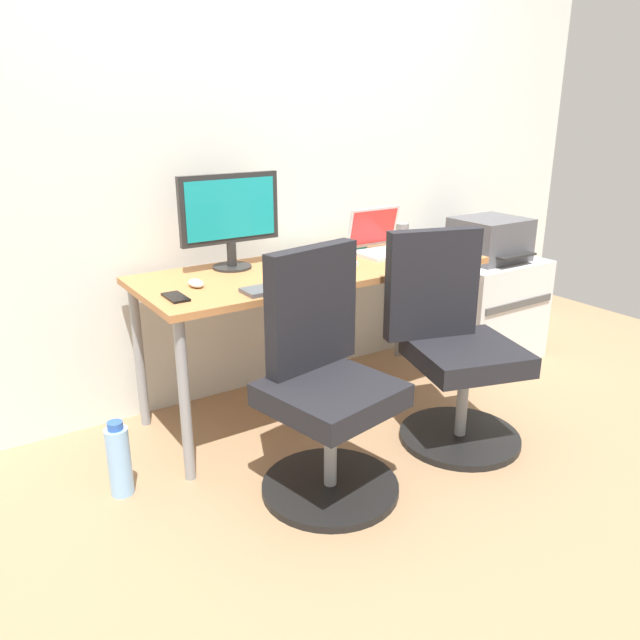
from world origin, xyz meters
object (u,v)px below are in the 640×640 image
object	(u,v)px
side_cabinet	(484,308)
open_laptop	(382,242)
office_chair_left	(324,386)
office_chair_right	(453,350)
coffee_mug	(360,239)
desktop_monitor	(230,215)
water_bottle_on_floor	(119,460)
printer	(490,239)

from	to	relation	value
side_cabinet	open_laptop	world-z (taller)	open_laptop
office_chair_left	office_chair_right	world-z (taller)	same
open_laptop	coffee_mug	xyz separation A→B (m)	(-0.02, 0.16, -0.01)
desktop_monitor	office_chair_left	bearing A→B (deg)	-90.61
office_chair_left	desktop_monitor	size ratio (longest dim) A/B	1.96
water_bottle_on_floor	desktop_monitor	bearing A→B (deg)	29.89
side_cabinet	office_chair_right	bearing A→B (deg)	-144.96
office_chair_right	open_laptop	size ratio (longest dim) A/B	3.03
printer	water_bottle_on_floor	world-z (taller)	printer
office_chair_right	printer	bearing A→B (deg)	35.00
printer	coffee_mug	size ratio (longest dim) A/B	4.35
office_chair_right	printer	world-z (taller)	office_chair_right
water_bottle_on_floor	open_laptop	world-z (taller)	open_laptop
office_chair_left	open_laptop	distance (m)	1.08
water_bottle_on_floor	coffee_mug	world-z (taller)	coffee_mug
office_chair_left	open_laptop	xyz separation A→B (m)	(0.79, 0.65, 0.35)
coffee_mug	open_laptop	bearing A→B (deg)	-81.24
coffee_mug	side_cabinet	bearing A→B (deg)	-13.67
printer	desktop_monitor	bearing A→B (deg)	173.87
open_laptop	coffee_mug	size ratio (longest dim) A/B	3.37
side_cabinet	printer	world-z (taller)	printer
side_cabinet	desktop_monitor	distance (m)	1.70
office_chair_left	office_chair_right	xyz separation A→B (m)	(0.68, -0.00, 0.00)
office_chair_left	printer	bearing A→B (deg)	21.49
desktop_monitor	open_laptop	distance (m)	0.82
office_chair_left	printer	xyz separation A→B (m)	(1.56, 0.61, 0.28)
desktop_monitor	open_laptop	world-z (taller)	desktop_monitor
printer	side_cabinet	bearing A→B (deg)	90.00
coffee_mug	office_chair_right	bearing A→B (deg)	-96.10
office_chair_right	printer	size ratio (longest dim) A/B	2.35
side_cabinet	desktop_monitor	bearing A→B (deg)	173.91
side_cabinet	open_laptop	bearing A→B (deg)	177.48
open_laptop	coffee_mug	distance (m)	0.16
water_bottle_on_floor	office_chair_right	bearing A→B (deg)	-15.17
office_chair_left	side_cabinet	bearing A→B (deg)	21.52
coffee_mug	desktop_monitor	bearing A→B (deg)	-177.96
office_chair_right	desktop_monitor	world-z (taller)	desktop_monitor
office_chair_left	coffee_mug	bearing A→B (deg)	46.48
side_cabinet	water_bottle_on_floor	xyz separation A→B (m)	(-2.26, -0.24, -0.15)
printer	open_laptop	distance (m)	0.77
open_laptop	side_cabinet	bearing A→B (deg)	-2.52
desktop_monitor	coffee_mug	xyz separation A→B (m)	(0.76, 0.03, -0.20)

